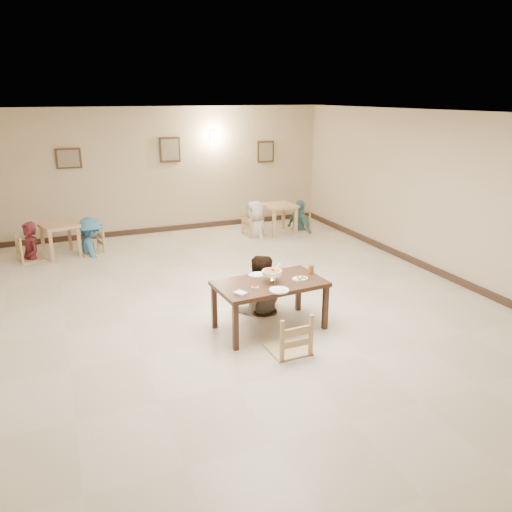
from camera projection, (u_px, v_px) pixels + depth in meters
name	position (u px, v px, depth m)	size (l,w,h in m)	color
floor	(240.00, 304.00, 8.13)	(10.00, 10.00, 0.00)	beige
ceiling	(237.00, 113.00, 7.21)	(10.00, 10.00, 0.00)	silver
wall_back	(167.00, 171.00, 12.07)	(10.00, 10.00, 0.00)	#C1AD8D
wall_front	(504.00, 375.00, 3.27)	(10.00, 10.00, 0.00)	#C1AD8D
wall_right	(443.00, 195.00, 9.12)	(10.00, 10.00, 0.00)	#C1AD8D
baseboard_back	(170.00, 228.00, 12.49)	(8.00, 0.06, 0.12)	#322218
baseboard_right	(433.00, 270.00, 9.55)	(0.06, 10.00, 0.12)	#322218
picture_a	(68.00, 158.00, 11.11)	(0.55, 0.04, 0.45)	#3E2A19
picture_b	(170.00, 150.00, 11.92)	(0.50, 0.04, 0.60)	#3E2A19
picture_c	(266.00, 152.00, 12.87)	(0.45, 0.04, 0.55)	#3E2A19
wall_sconce	(213.00, 136.00, 12.22)	(0.16, 0.05, 0.22)	#FFD88C
main_table	(270.00, 287.00, 7.10)	(1.60, 0.98, 0.72)	#3E2518
chair_far	(254.00, 282.00, 7.86)	(0.41, 0.41, 0.87)	tan
chair_near	(289.00, 314.00, 6.49)	(0.51, 0.51, 1.08)	tan
main_diner	(259.00, 255.00, 7.65)	(0.88, 0.68, 1.81)	gray
curry_warmer	(272.00, 273.00, 7.02)	(0.31, 0.28, 0.25)	silver
rice_plate_far	(258.00, 274.00, 7.33)	(0.28, 0.28, 0.06)	white
rice_plate_near	(279.00, 290.00, 6.75)	(0.27, 0.27, 0.06)	white
fried_plate	(300.00, 278.00, 7.16)	(0.24, 0.24, 0.05)	white
chili_dish	(255.00, 287.00, 6.86)	(0.10, 0.10, 0.02)	white
napkin_cutlery	(241.00, 293.00, 6.64)	(0.20, 0.25, 0.03)	white
drink_glass	(311.00, 268.00, 7.40)	(0.09, 0.09, 0.17)	white
bg_table_left	(60.00, 230.00, 10.41)	(0.86, 0.86, 0.69)	tan
bg_table_right	(279.00, 210.00, 12.13)	(0.78, 0.78, 0.72)	tan
bg_chair_ll	(29.00, 236.00, 10.17)	(0.47, 0.47, 1.01)	tan
bg_chair_lr	(90.00, 231.00, 10.60)	(0.46, 0.46, 0.99)	tan
bg_chair_rl	(256.00, 213.00, 11.95)	(0.51, 0.51, 1.09)	tan
bg_chair_rr	(300.00, 213.00, 12.45)	(0.41, 0.41, 0.87)	tan
bg_diner_a	(27.00, 222.00, 10.08)	(0.58, 0.38, 1.59)	#511A20
bg_diner_b	(88.00, 218.00, 10.51)	(1.01, 0.58, 1.57)	teal
bg_diner_c	(256.00, 201.00, 11.86)	(0.82, 0.54, 1.69)	silver
bg_diner_d	(300.00, 200.00, 12.35)	(0.89, 0.37, 1.53)	teal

